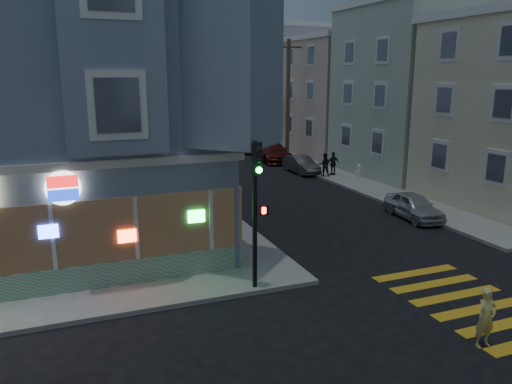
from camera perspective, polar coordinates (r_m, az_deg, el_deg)
ground at (r=13.64m, az=-0.21°, el=-15.55°), size 120.00×120.00×0.00m
sidewalk_ne at (r=44.19m, az=17.23°, el=4.26°), size 24.00×42.00×0.15m
corner_building at (r=22.22m, az=-26.09°, el=10.01°), size 14.60×14.60×11.40m
row_house_b at (r=36.11m, az=20.33°, el=10.64°), size 12.00×8.60×10.50m
row_house_c at (r=43.31m, az=12.29°, el=10.47°), size 12.00×8.60×9.00m
row_house_d at (r=51.04m, az=6.68°, el=11.91°), size 12.00×8.60×10.50m
utility_pole at (r=38.78m, az=3.67°, el=10.66°), size 2.20×0.30×9.00m
street_tree_near at (r=44.41m, az=0.59°, el=9.91°), size 3.00×3.00×5.30m
street_tree_far at (r=51.91m, az=-2.75°, el=10.39°), size 3.00×3.00×5.30m
running_child at (r=13.81m, az=24.79°, el=-12.91°), size 0.57×0.38×1.54m
pedestrian_a at (r=32.45m, az=7.83°, el=3.12°), size 0.90×0.81×1.50m
pedestrian_b at (r=32.97m, az=8.82°, el=3.24°), size 0.90×0.41×1.50m
parked_car_a at (r=24.34m, az=17.60°, el=-1.55°), size 1.74×3.64×1.20m
parked_car_b at (r=34.10m, az=5.19°, el=3.14°), size 1.30×3.58×1.17m
parked_car_c at (r=38.74m, az=1.77°, el=4.66°), size 2.49×5.32×1.50m
parked_car_d at (r=43.46m, az=-1.20°, el=5.42°), size 2.56×4.62×1.22m
traffic_signal at (r=14.71m, az=0.08°, el=0.10°), size 0.58×0.51×4.55m
fire_hydrant at (r=32.20m, az=11.66°, el=2.37°), size 0.51×0.30×0.89m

